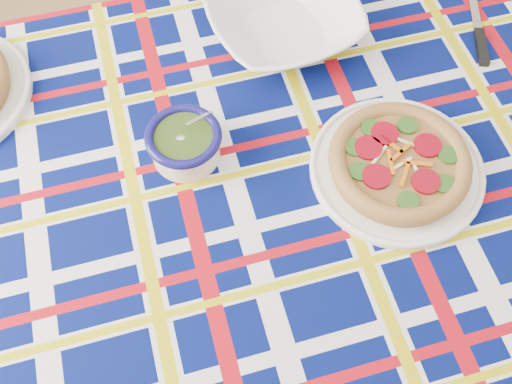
# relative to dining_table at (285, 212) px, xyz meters

# --- Properties ---
(floor) EXTENTS (4.00, 4.00, 0.00)m
(floor) POSITION_rel_dining_table_xyz_m (0.23, 0.27, -0.75)
(floor) COLOR #997B4F
(floor) RESTS_ON ground
(dining_table) EXTENTS (2.01, 1.58, 0.83)m
(dining_table) POSITION_rel_dining_table_xyz_m (0.00, 0.00, 0.00)
(dining_table) COLOR brown
(dining_table) RESTS_ON floor
(tablecloth) EXTENTS (2.06, 1.63, 0.12)m
(tablecloth) POSITION_rel_dining_table_xyz_m (-0.00, -0.00, 0.03)
(tablecloth) COLOR #040D4D
(tablecloth) RESTS_ON dining_table
(main_focaccia_plate) EXTENTS (0.43, 0.43, 0.06)m
(main_focaccia_plate) POSITION_rel_dining_table_xyz_m (0.20, 0.05, 0.12)
(main_focaccia_plate) COLOR olive
(main_focaccia_plate) RESTS_ON tablecloth
(pesto_bowl) EXTENTS (0.17, 0.17, 0.08)m
(pesto_bowl) POSITION_rel_dining_table_xyz_m (-0.19, 0.07, 0.13)
(pesto_bowl) COLOR #21360E
(pesto_bowl) RESTS_ON tablecloth
(serving_bowl) EXTENTS (0.41, 0.41, 0.07)m
(serving_bowl) POSITION_rel_dining_table_xyz_m (-0.01, 0.38, 0.12)
(serving_bowl) COLOR white
(serving_bowl) RESTS_ON tablecloth
(table_knife) EXTENTS (0.03, 0.25, 0.01)m
(table_knife) POSITION_rel_dining_table_xyz_m (0.40, 0.46, 0.09)
(table_knife) COLOR silver
(table_knife) RESTS_ON tablecloth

